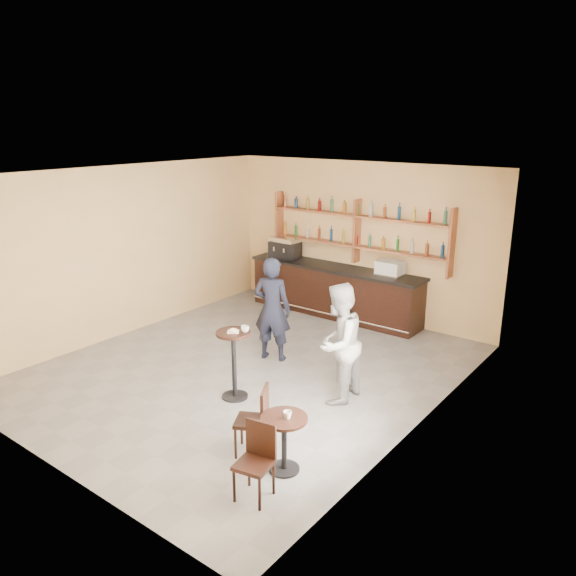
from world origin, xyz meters
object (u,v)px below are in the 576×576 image
Objects in this scene: espresso_machine at (285,247)px; patron_second at (338,343)px; man_main at (272,309)px; chair_west at (251,420)px; chair_south at (254,464)px; cafe_table at (284,444)px; pastry_case at (390,269)px; bar_counter at (334,291)px; pedestal_table at (234,365)px.

patron_second reaches higher than espresso_machine.
chair_west is at bearing 106.25° from man_main.
chair_south is (2.20, -3.06, -0.48)m from man_main.
cafe_table is 0.39× the size of patron_second.
pastry_case is at bearing 92.87° from chair_south.
chair_west reaches higher than chair_south.
pastry_case is (2.57, 0.00, -0.08)m from espresso_machine.
pedestal_table is (0.85, -4.04, -0.01)m from bar_counter.
pedestal_table is 1.98m from cafe_table.
chair_west is 0.50× the size of patron_second.
man_main is at bearing -106.44° from pastry_case.
man_main reaches higher than pastry_case.
chair_west is (2.00, -4.98, -0.09)m from bar_counter.
cafe_table is at bearing 56.04° from chair_west.
patron_second is at bearing -52.89° from espresso_machine.
man_main is 2.58× the size of cafe_table.
pedestal_table is 1.56m from patron_second.
bar_counter is 3.74× the size of pedestal_table.
man_main reaches higher than chair_south.
bar_counter is 2.63m from man_main.
man_main is 1.01× the size of patron_second.
bar_counter is at bearing 101.88° from pedestal_table.
chair_west is (1.15, -0.95, -0.08)m from pedestal_table.
bar_counter reaches higher than pedestal_table.
pastry_case is 5.84m from chair_south.
bar_counter is 1.43m from pastry_case.
cafe_table is at bearing -73.51° from pastry_case.
pedestal_table is 1.49m from chair_west.
chair_south reaches higher than cafe_table.
espresso_machine is at bearing 118.14° from pedestal_table.
patron_second is (0.10, 1.82, 0.45)m from chair_west.
cafe_table is 0.79× the size of chair_west.
pedestal_table is 1.50× the size of cafe_table.
espresso_machine is at bearing 180.00° from bar_counter.
espresso_machine is 0.75× the size of chair_south.
espresso_machine is 6.91m from chair_south.
bar_counter is at bearing -98.64° from man_main.
patron_second is (3.40, -3.17, -0.40)m from espresso_machine.
patron_second reaches higher than bar_counter.
bar_counter reaches higher than cafe_table.
espresso_machine is at bearing -177.85° from pastry_case.
patron_second is at bearing 143.35° from man_main.
cafe_table is (2.15, -2.46, -0.55)m from man_main.
espresso_machine is 0.61× the size of pedestal_table.
man_main is 3.31m from cafe_table.
patron_second is at bearing 34.88° from pedestal_table.
pastry_case is 0.48× the size of pedestal_table.
chair_west is 1.04× the size of chair_south.
chair_south is (3.91, -5.63, -0.86)m from espresso_machine.
pastry_case is at bearing -168.69° from patron_second.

